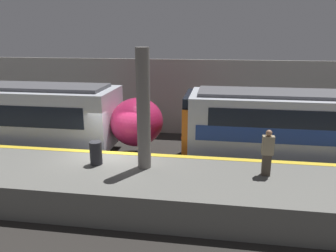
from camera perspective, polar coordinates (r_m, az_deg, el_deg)
ground_plane at (r=13.89m, az=-9.57°, el=-8.78°), size 120.00×120.00×0.00m
platform at (r=12.11m, az=-12.40°, el=-9.82°), size 40.00×3.65×1.15m
station_rear_barrier at (r=19.32m, az=-3.81°, el=5.17°), size 50.00×0.15×4.33m
support_pillar_near at (r=11.16m, az=-4.30°, el=2.79°), size 0.47×0.47×4.17m
person_waiting at (r=11.33m, az=16.93°, el=-4.31°), size 0.38×0.24×1.58m
trash_bin at (r=12.16m, az=-12.44°, el=-4.63°), size 0.44×0.44×0.85m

